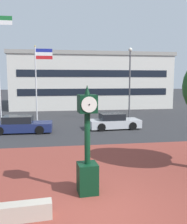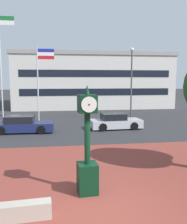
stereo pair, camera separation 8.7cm
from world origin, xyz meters
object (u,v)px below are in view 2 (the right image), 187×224
at_px(street_clock, 87,152).
at_px(flagpole_primary, 2,61).
at_px(car_street_mid, 115,122).
at_px(flagpole_secondary, 40,76).
at_px(civic_building, 90,81).
at_px(street_lamp_post, 131,77).
at_px(car_street_near, 22,125).

distance_m(street_clock, flagpole_primary, 17.69).
height_order(street_clock, flagpole_primary, flagpole_primary).
distance_m(street_clock, car_street_mid, 11.75).
height_order(flagpole_secondary, civic_building, civic_building).
bearing_deg(civic_building, car_street_mid, -91.21).
xyz_separation_m(street_clock, street_lamp_post, (5.86, 14.41, 2.75)).
distance_m(car_street_near, flagpole_primary, 7.72).
bearing_deg(street_clock, car_street_near, 104.48).
height_order(street_clock, car_street_mid, street_clock).
height_order(flagpole_primary, street_lamp_post, flagpole_primary).
distance_m(car_street_mid, flagpole_primary, 12.04).
distance_m(street_clock, street_lamp_post, 15.80).
bearing_deg(car_street_mid, street_lamp_post, 141.62).
relative_size(car_street_mid, street_lamp_post, 0.61).
bearing_deg(civic_building, street_clock, -97.48).
bearing_deg(car_street_near, flagpole_primary, -153.69).
distance_m(flagpole_primary, street_lamp_post, 12.22).
height_order(car_street_mid, civic_building, civic_building).
xyz_separation_m(car_street_mid, flagpole_secondary, (-6.29, 4.88, 3.77)).
height_order(car_street_mid, street_lamp_post, street_lamp_post).
bearing_deg(car_street_near, street_clock, 20.74).
height_order(car_street_near, car_street_mid, same).
xyz_separation_m(car_street_near, car_street_mid, (7.33, 0.37, -0.00)).
distance_m(flagpole_primary, civic_building, 17.63).
bearing_deg(flagpole_secondary, flagpole_primary, 180.00).
height_order(car_street_near, flagpole_primary, flagpole_primary).
distance_m(street_clock, car_street_near, 11.45).
relative_size(flagpole_primary, civic_building, 0.45).
distance_m(flagpole_secondary, street_lamp_post, 8.72).
bearing_deg(flagpole_primary, street_clock, -68.96).
bearing_deg(street_clock, street_lamp_post, 63.21).
relative_size(flagpole_primary, flagpole_secondary, 1.40).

